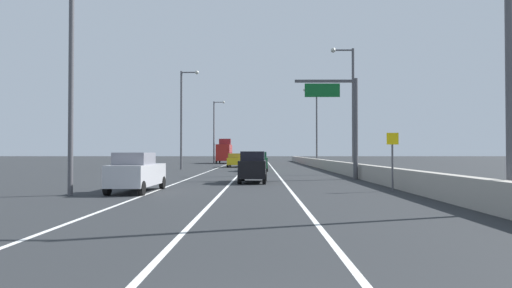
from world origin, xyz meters
The scene contains 20 objects.
ground_plane centered at (0.00, 64.00, 0.00)m, with size 320.00×320.00×0.00m, color #26282B.
lane_stripe_left centered at (-5.50, 55.00, 0.00)m, with size 0.16×130.00×0.00m, color silver.
lane_stripe_center centered at (-2.00, 55.00, 0.00)m, with size 0.16×130.00×0.00m, color silver.
lane_stripe_right centered at (1.50, 55.00, 0.00)m, with size 0.16×130.00×0.00m, color silver.
jersey_barrier_right centered at (7.60, 40.00, 0.55)m, with size 0.60×120.00×1.10m, color #9E998E.
overhead_sign_gantry centered at (6.26, 29.38, 4.73)m, with size 4.68×0.36×7.50m.
speed_advisory_sign centered at (6.70, 19.20, 1.76)m, with size 0.60×0.11×3.00m.
lamp_post_right_near centered at (7.91, 11.04, 6.54)m, with size 2.14×0.44×11.53m.
lamp_post_right_second centered at (8.16, 36.81, 6.54)m, with size 2.14×0.44×11.53m.
lamp_post_right_third centered at (8.12, 62.59, 6.54)m, with size 2.14×0.44×11.53m.
lamp_post_left_near centered at (-8.72, 17.04, 6.54)m, with size 2.14×0.44×11.53m.
lamp_post_left_mid centered at (-9.03, 47.97, 6.54)m, with size 2.14×0.44×11.53m.
lamp_post_left_far centered at (-8.43, 78.90, 6.54)m, with size 2.14×0.44×11.53m.
car_silver_0 centered at (-6.31, 18.74, 0.99)m, with size 1.96×4.80×1.99m.
car_green_1 centered at (-0.25, 43.75, 1.02)m, with size 1.94×4.09×2.05m.
car_gray_2 centered at (-0.63, 60.54, 0.97)m, with size 2.05×4.42×1.94m.
car_yellow_3 centered at (-3.48, 56.57, 0.93)m, with size 1.96×4.76×1.85m.
car_black_4 centered at (-0.56, 25.85, 1.02)m, with size 1.88×4.40×2.06m.
car_blue_5 centered at (-3.53, 92.80, 0.99)m, with size 1.87×4.49×2.00m.
box_truck centered at (-6.58, 77.32, 2.06)m, with size 2.47×7.88×4.50m.
Camera 1 is at (-0.09, -3.68, 2.00)m, focal length 31.29 mm.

